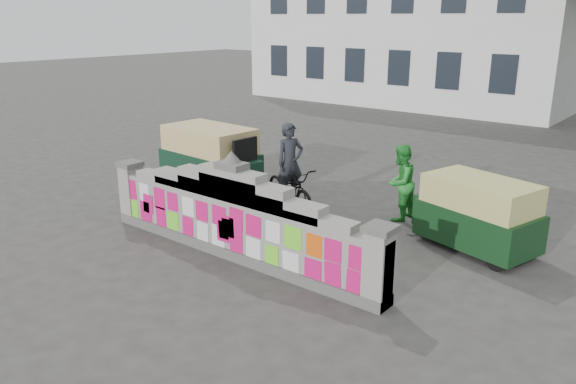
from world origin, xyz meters
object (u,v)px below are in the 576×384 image
pedestrian (400,183)px  rickshaw_left (212,158)px  cyclist_bike (290,189)px  cyclist_rider (290,173)px  rickshaw_right (476,213)px

pedestrian → rickshaw_left: size_ratio=0.56×
pedestrian → rickshaw_left: 4.88m
rickshaw_left → cyclist_bike: bearing=2.6°
cyclist_rider → rickshaw_right: size_ratio=0.69×
cyclist_bike → rickshaw_right: rickshaw_right is taller
rickshaw_right → cyclist_rider: bearing=22.1°
rickshaw_left → pedestrian: bearing=15.4°
rickshaw_left → cyclist_rider: bearing=2.6°
cyclist_rider → rickshaw_right: 4.13m
cyclist_bike → pedestrian: bearing=-42.1°
cyclist_bike → rickshaw_right: (4.10, 0.48, 0.19)m
cyclist_rider → rickshaw_left: (-2.57, 0.05, -0.05)m
cyclist_rider → rickshaw_left: size_ratio=0.60×
rickshaw_left → rickshaw_right: bearing=7.4°
pedestrian → rickshaw_right: bearing=74.2°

